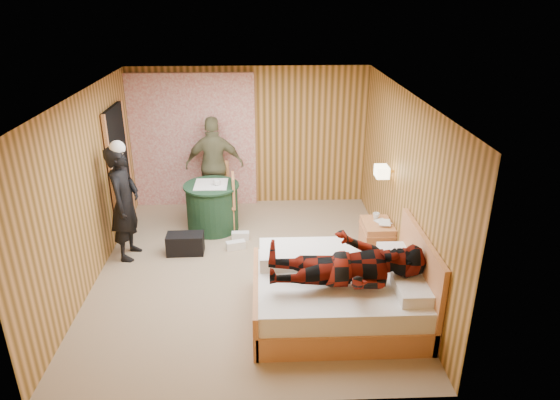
{
  "coord_description": "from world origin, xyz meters",
  "views": [
    {
      "loc": [
        0.2,
        -6.19,
        3.7
      ],
      "look_at": [
        0.45,
        0.05,
        1.05
      ],
      "focal_mm": 32.0,
      "sensor_mm": 36.0,
      "label": 1
    }
  ],
  "objects_px": {
    "nightstand": "(376,240)",
    "chair_near": "(227,199)",
    "chair_far": "(216,183)",
    "man_on_bed": "(348,255)",
    "wall_lamp": "(382,171)",
    "round_table": "(212,206)",
    "bed": "(340,293)",
    "woman_standing": "(124,203)",
    "man_at_table": "(215,165)",
    "duffel_bag": "(185,244)"
  },
  "relations": [
    {
      "from": "wall_lamp",
      "to": "round_table",
      "type": "xyz_separation_m",
      "value": [
        -2.54,
        0.9,
        -0.9
      ]
    },
    {
      "from": "wall_lamp",
      "to": "chair_far",
      "type": "distance_m",
      "value": 3.09
    },
    {
      "from": "man_at_table",
      "to": "man_on_bed",
      "type": "height_order",
      "value": "man_on_bed"
    },
    {
      "from": "chair_near",
      "to": "bed",
      "type": "bearing_deg",
      "value": 26.9
    },
    {
      "from": "chair_far",
      "to": "duffel_bag",
      "type": "height_order",
      "value": "chair_far"
    },
    {
      "from": "duffel_bag",
      "to": "man_at_table",
      "type": "xyz_separation_m",
      "value": [
        0.35,
        1.58,
        0.71
      ]
    },
    {
      "from": "chair_far",
      "to": "duffel_bag",
      "type": "relative_size",
      "value": 1.69
    },
    {
      "from": "duffel_bag",
      "to": "woman_standing",
      "type": "height_order",
      "value": "woman_standing"
    },
    {
      "from": "round_table",
      "to": "chair_near",
      "type": "xyz_separation_m",
      "value": [
        0.25,
        -0.04,
        0.15
      ]
    },
    {
      "from": "bed",
      "to": "chair_far",
      "type": "bearing_deg",
      "value": 118.41
    },
    {
      "from": "chair_far",
      "to": "duffel_bag",
      "type": "xyz_separation_m",
      "value": [
        -0.36,
        -1.53,
        -0.38
      ]
    },
    {
      "from": "duffel_bag",
      "to": "man_at_table",
      "type": "height_order",
      "value": "man_at_table"
    },
    {
      "from": "chair_near",
      "to": "man_at_table",
      "type": "relative_size",
      "value": 0.55
    },
    {
      "from": "chair_near",
      "to": "man_at_table",
      "type": "distance_m",
      "value": 0.89
    },
    {
      "from": "bed",
      "to": "duffel_bag",
      "type": "xyz_separation_m",
      "value": [
        -2.09,
        1.65,
        -0.16
      ]
    },
    {
      "from": "chair_near",
      "to": "duffel_bag",
      "type": "height_order",
      "value": "chair_near"
    },
    {
      "from": "nightstand",
      "to": "woman_standing",
      "type": "height_order",
      "value": "woman_standing"
    },
    {
      "from": "wall_lamp",
      "to": "bed",
      "type": "distance_m",
      "value": 2.02
    },
    {
      "from": "round_table",
      "to": "man_on_bed",
      "type": "xyz_separation_m",
      "value": [
        1.76,
        -2.7,
        0.57
      ]
    },
    {
      "from": "wall_lamp",
      "to": "duffel_bag",
      "type": "bearing_deg",
      "value": 178.49
    },
    {
      "from": "man_at_table",
      "to": "duffel_bag",
      "type": "bearing_deg",
      "value": 76.26
    },
    {
      "from": "round_table",
      "to": "woman_standing",
      "type": "xyz_separation_m",
      "value": [
        -1.16,
        -0.87,
        0.45
      ]
    },
    {
      "from": "bed",
      "to": "chair_near",
      "type": "height_order",
      "value": "bed"
    },
    {
      "from": "duffel_bag",
      "to": "man_at_table",
      "type": "relative_size",
      "value": 0.32
    },
    {
      "from": "duffel_bag",
      "to": "man_on_bed",
      "type": "relative_size",
      "value": 0.31
    },
    {
      "from": "woman_standing",
      "to": "man_at_table",
      "type": "height_order",
      "value": "man_at_table"
    },
    {
      "from": "nightstand",
      "to": "bed",
      "type": "bearing_deg",
      "value": -118.25
    },
    {
      "from": "round_table",
      "to": "chair_far",
      "type": "height_order",
      "value": "chair_far"
    },
    {
      "from": "nightstand",
      "to": "chair_near",
      "type": "height_order",
      "value": "chair_near"
    },
    {
      "from": "bed",
      "to": "man_on_bed",
      "type": "xyz_separation_m",
      "value": [
        0.03,
        -0.23,
        0.66
      ]
    },
    {
      "from": "man_at_table",
      "to": "man_on_bed",
      "type": "distance_m",
      "value": 3.88
    },
    {
      "from": "nightstand",
      "to": "woman_standing",
      "type": "distance_m",
      "value": 3.71
    },
    {
      "from": "round_table",
      "to": "nightstand",
      "type": "bearing_deg",
      "value": -23.23
    },
    {
      "from": "wall_lamp",
      "to": "man_on_bed",
      "type": "relative_size",
      "value": 0.15
    },
    {
      "from": "chair_far",
      "to": "chair_near",
      "type": "height_order",
      "value": "chair_near"
    },
    {
      "from": "wall_lamp",
      "to": "bed",
      "type": "xyz_separation_m",
      "value": [
        -0.8,
        -1.58,
        -0.99
      ]
    },
    {
      "from": "bed",
      "to": "duffel_bag",
      "type": "relative_size",
      "value": 3.64
    },
    {
      "from": "chair_near",
      "to": "duffel_bag",
      "type": "bearing_deg",
      "value": -41.77
    },
    {
      "from": "nightstand",
      "to": "woman_standing",
      "type": "relative_size",
      "value": 0.35
    },
    {
      "from": "wall_lamp",
      "to": "bed",
      "type": "relative_size",
      "value": 0.13
    },
    {
      "from": "bed",
      "to": "duffel_bag",
      "type": "height_order",
      "value": "bed"
    },
    {
      "from": "wall_lamp",
      "to": "man_at_table",
      "type": "xyz_separation_m",
      "value": [
        -2.54,
        1.65,
        -0.44
      ]
    },
    {
      "from": "chair_far",
      "to": "man_at_table",
      "type": "bearing_deg",
      "value": 119.6
    },
    {
      "from": "chair_far",
      "to": "woman_standing",
      "type": "xyz_separation_m",
      "value": [
        -1.18,
        -1.58,
        0.32
      ]
    },
    {
      "from": "man_at_table",
      "to": "man_on_bed",
      "type": "xyz_separation_m",
      "value": [
        1.76,
        -3.46,
        0.11
      ]
    },
    {
      "from": "woman_standing",
      "to": "chair_far",
      "type": "bearing_deg",
      "value": -30.11
    },
    {
      "from": "duffel_bag",
      "to": "woman_standing",
      "type": "xyz_separation_m",
      "value": [
        -0.82,
        -0.04,
        0.7
      ]
    },
    {
      "from": "bed",
      "to": "nightstand",
      "type": "xyz_separation_m",
      "value": [
        0.76,
        1.41,
        -0.02
      ]
    },
    {
      "from": "bed",
      "to": "woman_standing",
      "type": "bearing_deg",
      "value": 151.01
    },
    {
      "from": "chair_far",
      "to": "man_on_bed",
      "type": "height_order",
      "value": "man_on_bed"
    }
  ]
}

